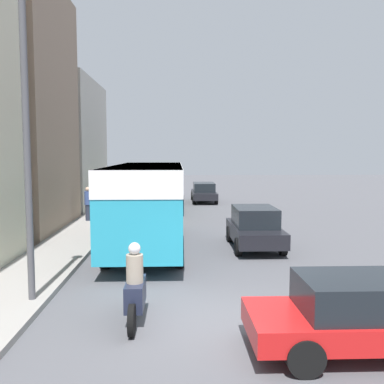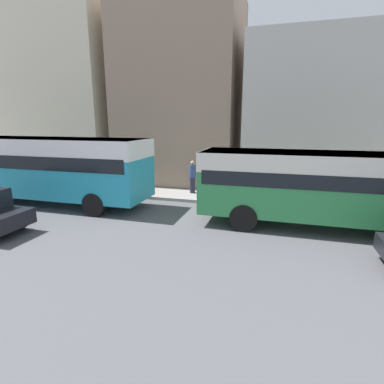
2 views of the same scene
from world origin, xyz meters
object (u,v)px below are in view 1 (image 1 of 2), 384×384
Objects in this scene: motorcycle_behind_lead at (135,290)px; car_crossing at (255,227)px; bus_following at (161,180)px; car_far_curb at (363,313)px; bus_lead at (148,195)px; pedestrian_near_curb at (88,203)px; car_distant at (204,192)px.

motorcycle_behind_lead reaches higher than car_crossing.
car_crossing is (3.83, 6.93, 0.12)m from motorcycle_behind_lead.
car_crossing is at bearing -71.64° from bus_following.
car_crossing is 0.93× the size of car_far_curb.
bus_lead reaches higher than motorcycle_behind_lead.
car_far_curb is (4.38, -20.53, -1.10)m from bus_following.
bus_following is (0.04, 11.84, -0.20)m from bus_lead.
pedestrian_near_curb is at bearing 105.74° from motorcycle_behind_lead.
car_distant is (3.08, 15.12, -1.29)m from bus_lead.
motorcycle_behind_lead is at bearing -97.42° from car_distant.
car_far_curb is (0.40, -8.53, -0.07)m from car_crossing.
car_far_curb is 23.86m from car_distant.
pedestrian_near_curb is at bearing -119.82° from bus_following.
pedestrian_near_curb is (-7.46, 5.94, 0.23)m from car_crossing.
bus_following is 21.03m from car_far_curb.
car_crossing is (3.98, -12.00, -1.03)m from bus_following.
bus_lead reaches higher than car_crossing.
car_distant is 2.56× the size of pedestrian_near_curb.
bus_lead is at bearing 91.52° from motorcycle_behind_lead.
car_far_curb is 2.41× the size of pedestrian_near_curb.
motorcycle_behind_lead is at bearing 69.30° from car_far_curb.
motorcycle_behind_lead is 0.54× the size of car_far_curb.
bus_lead is at bearing -90.19° from bus_following.
car_crossing is 0.88× the size of car_distant.
car_crossing is at bearing 61.05° from motorcycle_behind_lead.
bus_lead is at bearing -59.23° from pedestrian_near_curb.
car_far_curb is at bearing -20.70° from motorcycle_behind_lead.
motorcycle_behind_lead is at bearing -118.95° from car_crossing.
bus_lead is 1.00× the size of bus_following.
motorcycle_behind_lead is at bearing -88.48° from bus_lead.
bus_following reaches higher than car_distant.
pedestrian_near_curb is at bearing 28.52° from car_far_curb.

